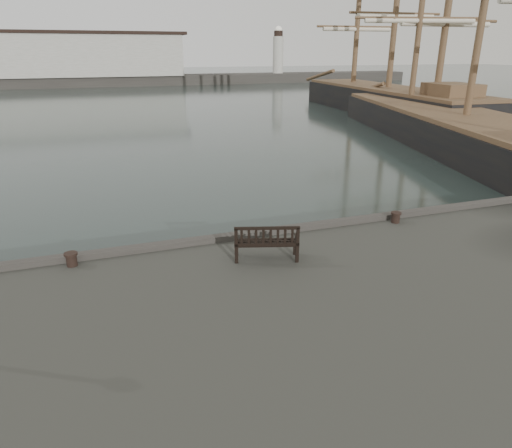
% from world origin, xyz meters
% --- Properties ---
extents(ground, '(400.00, 400.00, 0.00)m').
position_xyz_m(ground, '(0.00, 0.00, 0.00)').
color(ground, black).
rests_on(ground, ground).
extents(breakwater, '(140.00, 9.50, 12.20)m').
position_xyz_m(breakwater, '(-4.56, 92.00, 4.30)').
color(breakwater, '#383530').
rests_on(breakwater, ground).
extents(bench, '(1.86, 1.10, 1.01)m').
position_xyz_m(bench, '(0.01, -1.84, 1.88)').
color(bench, black).
rests_on(bench, quay).
extents(bollard_left, '(0.39, 0.39, 0.37)m').
position_xyz_m(bollard_left, '(-5.08, -0.50, 1.75)').
color(bollard_left, black).
rests_on(bollard_left, quay).
extents(bollard_right, '(0.44, 0.44, 0.36)m').
position_xyz_m(bollard_right, '(5.13, -0.58, 1.74)').
color(bollard_right, black).
rests_on(bollard_right, quay).
extents(tall_ship_main, '(16.74, 38.04, 28.02)m').
position_xyz_m(tall_ship_main, '(22.07, 14.75, 0.72)').
color(tall_ship_main, black).
rests_on(tall_ship_main, ground).
extents(tall_ship_far, '(9.28, 32.55, 27.53)m').
position_xyz_m(tall_ship_far, '(28.46, 34.01, 0.90)').
color(tall_ship_far, black).
rests_on(tall_ship_far, ground).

